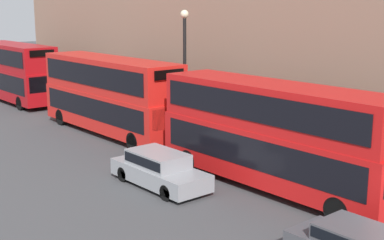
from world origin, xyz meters
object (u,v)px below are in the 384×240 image
(bus_third_in_queue, at_px, (15,70))
(car_hatchback, at_px, (159,168))
(pedestrian, at_px, (95,102))
(bus_leading, at_px, (274,132))
(bus_second_in_queue, at_px, (110,93))

(bus_third_in_queue, distance_m, car_hatchback, 23.28)
(car_hatchback, relative_size, pedestrian, 2.70)
(bus_leading, relative_size, bus_second_in_queue, 0.98)
(bus_second_in_queue, bearing_deg, pedestrian, 67.96)
(bus_second_in_queue, height_order, car_hatchback, bus_second_in_queue)
(bus_second_in_queue, bearing_deg, bus_third_in_queue, 90.00)
(bus_leading, relative_size, pedestrian, 6.37)
(bus_leading, distance_m, bus_second_in_queue, 12.43)
(bus_second_in_queue, relative_size, bus_third_in_queue, 1.13)
(car_hatchback, bearing_deg, pedestrian, 69.07)
(bus_second_in_queue, xyz_separation_m, bus_third_in_queue, (0.00, 13.73, 0.03))
(bus_leading, relative_size, car_hatchback, 2.36)
(pedestrian, bearing_deg, bus_third_in_queue, 107.07)
(bus_leading, bearing_deg, pedestrian, 82.55)
(car_hatchback, bearing_deg, bus_third_in_queue, 81.58)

